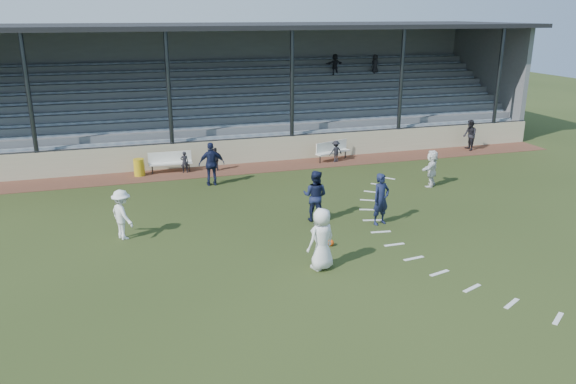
# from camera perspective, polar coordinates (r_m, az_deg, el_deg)

# --- Properties ---
(ground) EXTENTS (90.00, 90.00, 0.00)m
(ground) POSITION_cam_1_polar(r_m,az_deg,el_deg) (17.53, 2.40, -6.45)
(ground) COLOR #293616
(ground) RESTS_ON ground
(cinder_track) EXTENTS (34.00, 2.00, 0.02)m
(cinder_track) POSITION_cam_1_polar(r_m,az_deg,el_deg) (27.09, -4.95, 2.36)
(cinder_track) COLOR #562F22
(cinder_track) RESTS_ON ground
(retaining_wall) EXTENTS (34.00, 0.18, 1.20)m
(retaining_wall) POSITION_cam_1_polar(r_m,az_deg,el_deg) (27.93, -5.44, 4.07)
(retaining_wall) COLOR #BEB592
(retaining_wall) RESTS_ON ground
(bench_left) EXTENTS (2.01, 0.50, 0.95)m
(bench_left) POSITION_cam_1_polar(r_m,az_deg,el_deg) (26.88, -11.88, 3.18)
(bench_left) COLOR silver
(bench_left) RESTS_ON cinder_track
(bench_right) EXTENTS (2.02, 1.12, 0.95)m
(bench_right) POSITION_cam_1_polar(r_m,az_deg,el_deg) (28.57, 4.51, 4.37)
(bench_right) COLOR silver
(bench_right) RESTS_ON cinder_track
(trash_bin) EXTENTS (0.49, 0.49, 0.79)m
(trash_bin) POSITION_cam_1_polar(r_m,az_deg,el_deg) (26.63, -14.88, 2.44)
(trash_bin) COLOR gold
(trash_bin) RESTS_ON cinder_track
(football) EXTENTS (0.21, 0.21, 0.21)m
(football) POSITION_cam_1_polar(r_m,az_deg,el_deg) (18.22, 4.36, -5.16)
(football) COLOR #E0470D
(football) RESTS_ON ground
(player_white_lead) EXTENTS (1.06, 0.88, 1.86)m
(player_white_lead) POSITION_cam_1_polar(r_m,az_deg,el_deg) (16.34, 3.44, -4.79)
(player_white_lead) COLOR white
(player_white_lead) RESTS_ON ground
(player_navy_lead) EXTENTS (0.77, 0.60, 1.85)m
(player_navy_lead) POSITION_cam_1_polar(r_m,az_deg,el_deg) (20.00, 9.43, -0.72)
(player_navy_lead) COLOR #151B3B
(player_navy_lead) RESTS_ON ground
(player_navy_mid) EXTENTS (1.15, 1.11, 1.87)m
(player_navy_mid) POSITION_cam_1_polar(r_m,az_deg,el_deg) (20.08, 2.76, -0.39)
(player_navy_mid) COLOR #151B3B
(player_navy_mid) RESTS_ON ground
(player_white_wing) EXTENTS (1.06, 1.26, 1.69)m
(player_white_wing) POSITION_cam_1_polar(r_m,az_deg,el_deg) (19.26, -16.49, -2.22)
(player_white_wing) COLOR white
(player_white_wing) RESTS_ON ground
(player_navy_wing) EXTENTS (1.14, 0.53, 1.90)m
(player_navy_wing) POSITION_cam_1_polar(r_m,az_deg,el_deg) (24.45, -7.77, 2.83)
(player_navy_wing) COLOR #151B3B
(player_navy_wing) RESTS_ON ground
(player_white_back) EXTENTS (1.40, 1.37, 1.60)m
(player_white_back) POSITION_cam_1_polar(r_m,az_deg,el_deg) (24.90, 14.39, 2.35)
(player_white_back) COLOR white
(player_white_back) RESTS_ON ground
(official) EXTENTS (0.76, 0.90, 1.65)m
(official) POSITION_cam_1_polar(r_m,az_deg,el_deg) (32.07, 17.99, 5.51)
(official) COLOR black
(official) RESTS_ON cinder_track
(sub_left_near) EXTENTS (0.39, 0.28, 1.02)m
(sub_left_near) POSITION_cam_1_polar(r_m,az_deg,el_deg) (26.64, -10.47, 3.01)
(sub_left_near) COLOR black
(sub_left_near) RESTS_ON cinder_track
(sub_left_far) EXTENTS (0.68, 0.36, 1.11)m
(sub_left_far) POSITION_cam_1_polar(r_m,az_deg,el_deg) (26.74, -7.35, 3.33)
(sub_left_far) COLOR black
(sub_left_far) RESTS_ON cinder_track
(sub_right) EXTENTS (0.75, 0.51, 1.08)m
(sub_right) POSITION_cam_1_polar(r_m,az_deg,el_deg) (28.24, 4.87, 4.15)
(sub_right) COLOR black
(sub_right) RESTS_ON cinder_track
(grandstand) EXTENTS (34.60, 9.00, 6.61)m
(grandstand) POSITION_cam_1_polar(r_m,az_deg,el_deg) (32.17, -7.25, 8.74)
(grandstand) COLOR slate
(grandstand) RESTS_ON ground
(penalty_arc) EXTENTS (3.89, 14.63, 0.01)m
(penalty_arc) POSITION_cam_1_polar(r_m,az_deg,el_deg) (19.19, 14.14, -4.77)
(penalty_arc) COLOR silver
(penalty_arc) RESTS_ON ground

